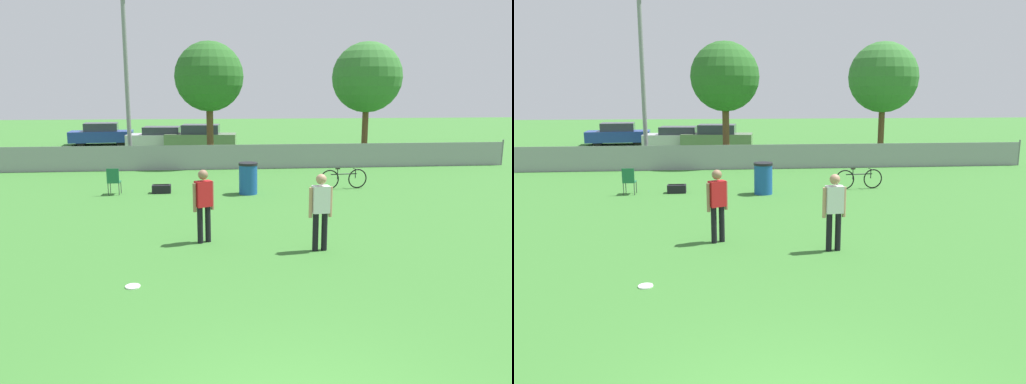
% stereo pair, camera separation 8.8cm
% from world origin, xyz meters
% --- Properties ---
extents(fence_backline, '(26.27, 0.07, 1.21)m').
position_xyz_m(fence_backline, '(0.00, 18.00, 0.55)').
color(fence_backline, gray).
rests_on(fence_backline, ground_plane).
extents(light_pole, '(0.90, 0.36, 8.27)m').
position_xyz_m(light_pole, '(-4.45, 19.92, 4.89)').
color(light_pole, gray).
rests_on(light_pole, ground_plane).
extents(tree_near_pole, '(3.20, 3.20, 5.71)m').
position_xyz_m(tree_near_pole, '(-0.65, 19.53, 4.09)').
color(tree_near_pole, brown).
rests_on(tree_near_pole, ground_plane).
extents(tree_far_right, '(3.61, 3.61, 5.95)m').
position_xyz_m(tree_far_right, '(7.51, 21.51, 4.13)').
color(tree_far_right, brown).
rests_on(tree_far_right, ground_plane).
extents(player_thrower_red, '(0.48, 0.36, 1.70)m').
position_xyz_m(player_thrower_red, '(-0.94, 6.97, 0.98)').
color(player_thrower_red, black).
rests_on(player_thrower_red, ground_plane).
extents(player_receiver_white, '(0.53, 0.25, 1.70)m').
position_xyz_m(player_receiver_white, '(1.59, 6.12, 0.98)').
color(player_receiver_white, black).
rests_on(player_receiver_white, ground_plane).
extents(frisbee_disc, '(0.27, 0.27, 0.03)m').
position_xyz_m(frisbee_disc, '(-2.21, 4.38, 0.01)').
color(frisbee_disc, white).
rests_on(frisbee_disc, ground_plane).
extents(folding_chair_sideline, '(0.42, 0.42, 0.91)m').
position_xyz_m(folding_chair_sideline, '(-3.97, 12.72, 0.52)').
color(folding_chair_sideline, '#333338').
rests_on(folding_chair_sideline, ground_plane).
extents(bicycle_sideline, '(1.76, 0.44, 0.75)m').
position_xyz_m(bicycle_sideline, '(4.04, 13.00, 0.36)').
color(bicycle_sideline, black).
rests_on(bicycle_sideline, ground_plane).
extents(trash_bin, '(0.65, 0.65, 1.07)m').
position_xyz_m(trash_bin, '(0.55, 12.43, 0.54)').
color(trash_bin, '#194C99').
rests_on(trash_bin, ground_plane).
extents(gear_bag_sideline, '(0.63, 0.35, 0.31)m').
position_xyz_m(gear_bag_sideline, '(-2.41, 12.88, 0.14)').
color(gear_bag_sideline, black).
rests_on(gear_bag_sideline, ground_plane).
extents(parked_car_blue, '(4.17, 2.22, 1.42)m').
position_xyz_m(parked_car_blue, '(-7.63, 29.35, 0.69)').
color(parked_car_blue, black).
rests_on(parked_car_blue, ground_plane).
extents(parked_car_silver, '(4.33, 2.09, 1.31)m').
position_xyz_m(parked_car_silver, '(-3.52, 27.07, 0.66)').
color(parked_car_silver, black).
rests_on(parked_car_silver, ground_plane).
extents(parked_car_olive, '(4.40, 2.18, 1.47)m').
position_xyz_m(parked_car_olive, '(-1.14, 26.40, 0.69)').
color(parked_car_olive, black).
rests_on(parked_car_olive, ground_plane).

